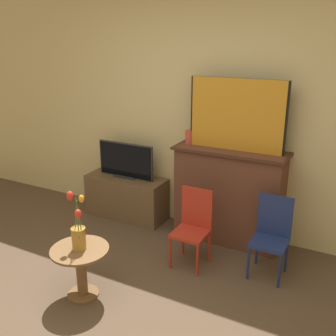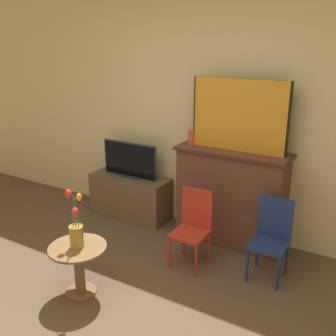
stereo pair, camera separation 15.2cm
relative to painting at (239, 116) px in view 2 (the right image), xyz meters
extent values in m
cube|color=beige|center=(-0.37, 0.21, 0.00)|extent=(8.00, 0.06, 2.70)
cube|color=brown|center=(-0.03, -0.01, -0.85)|extent=(1.09, 0.36, 1.00)
cube|color=#43271C|center=(-0.03, -0.02, -0.36)|extent=(1.15, 0.40, 0.02)
cube|color=black|center=(0.00, 0.01, 0.00)|extent=(0.97, 0.02, 0.70)
cube|color=orange|center=(0.00, -0.01, 0.00)|extent=(0.93, 0.02, 0.70)
cylinder|color=#CC4C3D|center=(-0.50, -0.01, -0.28)|extent=(0.08, 0.08, 0.14)
cube|color=brown|center=(-1.29, -0.03, -1.10)|extent=(0.96, 0.37, 0.50)
cube|color=#2D2D2D|center=(-1.29, -0.03, -0.84)|extent=(0.27, 0.12, 0.01)
cube|color=#2D2D2D|center=(-1.29, -0.02, -0.64)|extent=(0.71, 0.02, 0.41)
cube|color=black|center=(-1.29, -0.03, -0.64)|extent=(0.68, 0.02, 0.38)
cylinder|color=#B22D1E|center=(-0.31, -0.78, -1.19)|extent=(0.02, 0.02, 0.32)
cylinder|color=#B22D1E|center=(-0.04, -0.78, -1.19)|extent=(0.02, 0.02, 0.32)
cylinder|color=#B22D1E|center=(-0.31, -0.51, -1.19)|extent=(0.02, 0.02, 0.32)
cylinder|color=#B22D1E|center=(-0.04, -0.51, -1.19)|extent=(0.02, 0.02, 0.32)
cube|color=#B22D1E|center=(-0.17, -0.64, -1.02)|extent=(0.31, 0.31, 0.03)
cube|color=#B22D1E|center=(-0.17, -0.50, -0.81)|extent=(0.31, 0.02, 0.39)
cylinder|color=navy|center=(0.38, -0.61, -1.19)|extent=(0.02, 0.02, 0.32)
cylinder|color=navy|center=(0.66, -0.61, -1.19)|extent=(0.02, 0.02, 0.32)
cylinder|color=navy|center=(0.38, -0.34, -1.19)|extent=(0.02, 0.02, 0.32)
cylinder|color=navy|center=(0.66, -0.34, -1.19)|extent=(0.02, 0.02, 0.32)
cube|color=navy|center=(0.52, -0.48, -1.02)|extent=(0.31, 0.31, 0.03)
cube|color=navy|center=(0.52, -0.33, -0.81)|extent=(0.31, 0.02, 0.39)
cylinder|color=brown|center=(-0.77, -1.49, -1.34)|extent=(0.26, 0.26, 0.02)
cylinder|color=brown|center=(-0.77, -1.49, -1.14)|extent=(0.09, 0.09, 0.42)
cylinder|color=brown|center=(-0.77, -1.49, -0.91)|extent=(0.48, 0.48, 0.02)
cylinder|color=#B78433|center=(-0.77, -1.49, -0.81)|extent=(0.11, 0.11, 0.18)
torus|color=#B78433|center=(-0.77, -1.49, -0.72)|extent=(0.12, 0.12, 0.01)
cylinder|color=#477A2D|center=(-0.75, -1.50, -0.66)|extent=(0.07, 0.06, 0.24)
ellipsoid|color=red|center=(-0.70, -1.55, -0.55)|extent=(0.05, 0.05, 0.07)
cylinder|color=#477A2D|center=(-0.75, -1.49, -0.62)|extent=(0.05, 0.01, 0.33)
ellipsoid|color=orange|center=(-0.71, -1.49, -0.46)|extent=(0.04, 0.04, 0.06)
cylinder|color=#477A2D|center=(-0.79, -1.48, -0.63)|extent=(0.08, 0.05, 0.31)
ellipsoid|color=red|center=(-0.86, -1.44, -0.48)|extent=(0.06, 0.06, 0.08)
camera|label=1|loc=(1.17, -3.62, 0.73)|focal=42.00mm
camera|label=2|loc=(1.30, -3.55, 0.73)|focal=42.00mm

